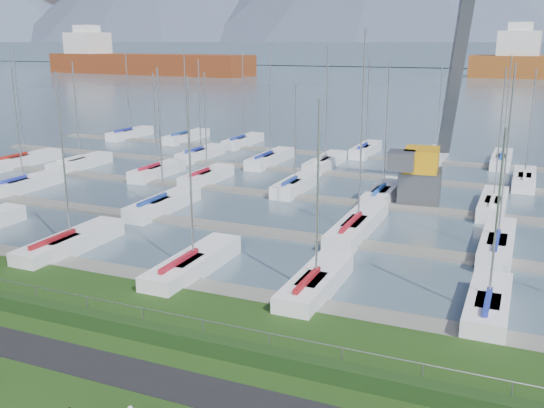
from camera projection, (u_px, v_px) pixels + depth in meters
The scene contains 9 objects.
path at pixel (120, 371), 23.44m from camera, with size 160.00×2.00×0.04m, color black.
water at pixel (501, 73), 257.16m from camera, with size 800.00×540.00×0.20m, color #495C6B.
hedge at pixel (157, 334), 25.66m from camera, with size 80.00×0.70×0.70m, color #1A3313.
fence at pixel (162, 312), 25.80m from camera, with size 0.04×0.04×80.00m, color gray.
foothill at pixel (509, 54), 317.68m from camera, with size 900.00×80.00×12.00m, color #4A586C.
docks at pixel (339, 201), 49.26m from camera, with size 90.00×41.60×0.25m.
crane at pixel (431, 132), 48.34m from camera, with size 6.07×13.23×22.35m.
cargo_ship_west at pixel (139, 64), 244.21m from camera, with size 91.80×26.60×21.50m.
sailboat_fleet at pixel (336, 129), 49.26m from camera, with size 74.90×49.75×13.73m.
Camera 1 is at (13.64, -19.97, 12.34)m, focal length 40.00 mm.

